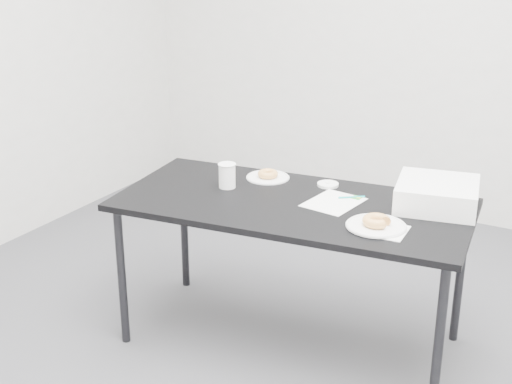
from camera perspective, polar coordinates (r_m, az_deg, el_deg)
The scene contains 14 objects.
floor at distance 3.39m, azimuth 1.19°, elevation -12.53°, with size 4.00×4.00×0.00m, color #46464B.
wall_back at distance 4.72m, azimuth 13.27°, elevation 13.99°, with size 4.00×0.02×2.70m, color silver.
table at distance 3.17m, azimuth 2.94°, elevation -1.68°, with size 1.62×0.91×0.71m.
scorecard at distance 3.15m, azimuth 6.22°, elevation -0.83°, with size 0.20×0.26×0.00m, color white.
logo_patch at distance 3.21m, azimuth 8.05°, elevation -0.44°, with size 0.04×0.04×0.00m, color green.
pen at distance 3.21m, azimuth 7.66°, elevation -0.41°, with size 0.01×0.01×0.12m, color #0D9799.
napkin at distance 2.89m, azimuth 10.26°, elevation -3.04°, with size 0.17×0.17×0.00m, color white.
plate_near at distance 2.92m, azimuth 9.59°, elevation -2.69°, with size 0.25×0.25×0.01m, color white.
donut_near at distance 2.91m, azimuth 9.61°, elevation -2.29°, with size 0.12×0.12×0.04m, color #DD8A46.
plate_far at distance 3.43m, azimuth 0.96°, elevation 1.17°, with size 0.21×0.21×0.01m, color white.
donut_far at distance 3.43m, azimuth 0.96°, elevation 1.47°, with size 0.10×0.10×0.03m, color #DD8A46.
coffee_cup at distance 3.30m, azimuth -2.33°, elevation 1.33°, with size 0.08×0.08×0.12m, color white.
cup_lid at distance 3.35m, azimuth 5.77°, elevation 0.60°, with size 0.10×0.10×0.01m, color white.
bakery_box at distance 3.16m, azimuth 14.29°, elevation -0.19°, with size 0.34×0.34×0.11m, color white.
Camera 1 is at (1.34, -2.50, 1.85)m, focal length 50.00 mm.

